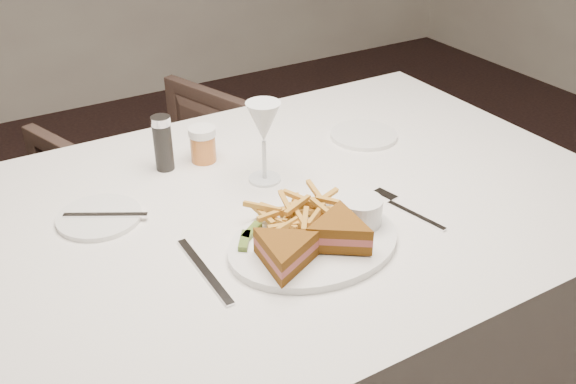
# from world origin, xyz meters

# --- Properties ---
(table) EXTENTS (1.40, 0.93, 0.75)m
(table) POSITION_xyz_m (-0.22, -0.01, 0.38)
(table) COLOR white
(table) RESTS_ON ground
(chair_far) EXTENTS (0.78, 0.75, 0.64)m
(chair_far) POSITION_xyz_m (-0.14, 0.88, 0.32)
(chair_far) COLOR #47332B
(chair_far) RESTS_ON ground
(table_setting) EXTENTS (0.81, 0.61, 0.18)m
(table_setting) POSITION_xyz_m (-0.23, -0.08, 0.79)
(table_setting) COLOR white
(table_setting) RESTS_ON table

